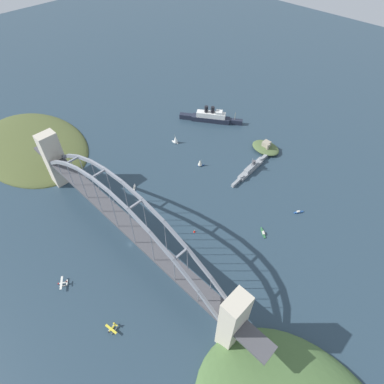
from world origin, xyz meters
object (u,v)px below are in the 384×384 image
object	(u,v)px
small_boat_1	(134,188)
small_boat_4	(176,139)
small_boat_0	(263,233)
fort_island_mid_harbor	(266,147)
channel_marker_buoy	(194,231)
small_boat_3	(299,212)
seaplane_second_in_formation	(112,329)
naval_cruiser	(251,168)
seaplane_taxiing_near_bridge	(63,283)
ocean_liner	(211,117)
harbor_arch_bridge	(124,221)
small_boat_2	(200,163)

from	to	relation	value
small_boat_1	small_boat_4	distance (m)	88.27
small_boat_0	fort_island_mid_harbor	bearing A→B (deg)	124.44
small_boat_0	channel_marker_buoy	bearing A→B (deg)	-136.98
small_boat_0	small_boat_3	size ratio (longest dim) A/B	1.18
fort_island_mid_harbor	seaplane_second_in_formation	distance (m)	255.31
small_boat_0	small_boat_4	world-z (taller)	small_boat_4
naval_cruiser	fort_island_mid_harbor	world-z (taller)	naval_cruiser
small_boat_0	small_boat_3	world-z (taller)	small_boat_3
seaplane_taxiing_near_bridge	small_boat_4	distance (m)	205.50
naval_cruiser	seaplane_second_in_formation	xyz separation A→B (m)	(32.49, -210.99, -1.04)
small_boat_0	small_boat_4	bearing A→B (deg)	166.79
naval_cruiser	small_boat_3	xyz separation A→B (m)	(70.62, -16.44, -2.14)
fort_island_mid_harbor	seaplane_taxiing_near_bridge	world-z (taller)	fort_island_mid_harbor
ocean_liner	naval_cruiser	world-z (taller)	ocean_liner
fort_island_mid_harbor	seaplane_second_in_formation	world-z (taller)	fort_island_mid_harbor
fort_island_mid_harbor	harbor_arch_bridge	bearing A→B (deg)	-92.54
seaplane_second_in_formation	small_boat_1	xyz separation A→B (m)	(-103.14, 101.82, -1.16)
small_boat_4	seaplane_taxiing_near_bridge	bearing A→B (deg)	-70.03
fort_island_mid_harbor	seaplane_second_in_formation	bearing A→B (deg)	-80.51
fort_island_mid_harbor	channel_marker_buoy	xyz separation A→B (m)	(23.48, -145.81, -2.57)
seaplane_taxiing_near_bridge	harbor_arch_bridge	bearing A→B (deg)	83.19
harbor_arch_bridge	small_boat_0	distance (m)	126.78
ocean_liner	seaplane_second_in_formation	bearing A→B (deg)	-62.70
naval_cruiser	small_boat_2	size ratio (longest dim) A/B	7.32
naval_cruiser	channel_marker_buoy	distance (m)	105.92
seaplane_taxiing_near_bridge	fort_island_mid_harbor	bearing A→B (deg)	86.42
harbor_arch_bridge	channel_marker_buoy	bearing A→B (deg)	57.40
harbor_arch_bridge	small_boat_0	xyz separation A→B (m)	(78.85, 93.87, -32.33)
fort_island_mid_harbor	small_boat_0	distance (m)	124.04
harbor_arch_bridge	small_boat_3	world-z (taller)	harbor_arch_bridge
seaplane_taxiing_near_bridge	small_boat_3	xyz separation A→B (m)	(96.41, 201.39, -1.26)
small_boat_4	small_boat_2	bearing A→B (deg)	-10.76
fort_island_mid_harbor	seaplane_taxiing_near_bridge	distance (m)	259.16
harbor_arch_bridge	ocean_liner	size ratio (longest dim) A/B	3.99
small_boat_1	small_boat_3	bearing A→B (deg)	33.28
fort_island_mid_harbor	small_boat_1	size ratio (longest dim) A/B	3.73
naval_cruiser	small_boat_3	size ratio (longest dim) A/B	7.85
small_boat_1	small_boat_2	size ratio (longest dim) A/B	0.96
harbor_arch_bridge	small_boat_4	distance (m)	154.51
seaplane_second_in_formation	small_boat_1	distance (m)	144.94
small_boat_4	ocean_liner	bearing A→B (deg)	90.83
fort_island_mid_harbor	small_boat_4	world-z (taller)	fort_island_mid_harbor
ocean_liner	fort_island_mid_harbor	world-z (taller)	ocean_liner
seaplane_second_in_formation	small_boat_4	xyz separation A→B (m)	(-128.46, 186.28, 3.15)
seaplane_second_in_formation	small_boat_4	size ratio (longest dim) A/B	0.98
seaplane_taxiing_near_bridge	small_boat_0	xyz separation A→B (m)	(86.31, 156.38, -1.32)
ocean_liner	small_boat_1	distance (m)	151.28
small_boat_0	small_boat_2	bearing A→B (deg)	165.66
seaplane_second_in_formation	channel_marker_buoy	world-z (taller)	seaplane_second_in_formation
small_boat_2	channel_marker_buoy	distance (m)	92.81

